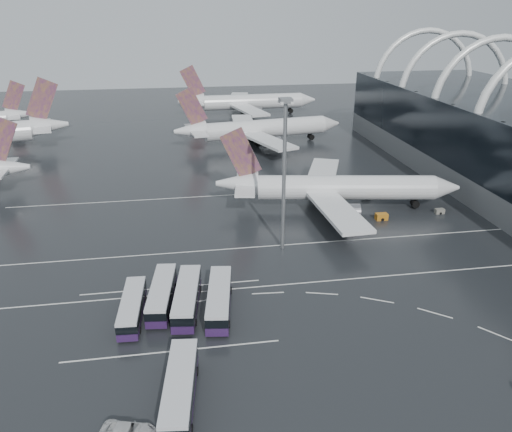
{
  "coord_description": "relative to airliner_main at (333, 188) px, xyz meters",
  "views": [
    {
      "loc": [
        -21.7,
        -69.45,
        41.17
      ],
      "look_at": [
        -8.77,
        10.19,
        7.0
      ],
      "focal_mm": 35.0,
      "sensor_mm": 36.0,
      "label": 1
    }
  ],
  "objects": [
    {
      "name": "ground",
      "position": [
        -11.28,
        -28.62,
        -4.5
      ],
      "size": [
        420.0,
        420.0,
        0.0
      ],
      "primitive_type": "plane",
      "color": "black",
      "rests_on": "ground"
    },
    {
      "name": "lane_marking_near",
      "position": [
        -11.28,
        -30.62,
        -4.49
      ],
      "size": [
        120.0,
        0.25,
        0.01
      ],
      "primitive_type": "cube",
      "color": "white",
      "rests_on": "ground"
    },
    {
      "name": "lane_marking_mid",
      "position": [
        -11.28,
        -16.62,
        -4.49
      ],
      "size": [
        120.0,
        0.25,
        0.01
      ],
      "primitive_type": "cube",
      "color": "white",
      "rests_on": "ground"
    },
    {
      "name": "lane_marking_far",
      "position": [
        -11.28,
        11.38,
        -4.49
      ],
      "size": [
        120.0,
        0.25,
        0.01
      ],
      "primitive_type": "cube",
      "color": "white",
      "rests_on": "ground"
    },
    {
      "name": "bus_bay_line_south",
      "position": [
        -35.28,
        -44.62,
        -4.49
      ],
      "size": [
        28.0,
        0.25,
        0.01
      ],
      "primitive_type": "cube",
      "color": "white",
      "rests_on": "ground"
    },
    {
      "name": "bus_bay_line_north",
      "position": [
        -35.28,
        -28.62,
        -4.49
      ],
      "size": [
        28.0,
        0.25,
        0.01
      ],
      "primitive_type": "cube",
      "color": "white",
      "rests_on": "ground"
    },
    {
      "name": "airliner_main",
      "position": [
        0.0,
        0.0,
        0.0
      ],
      "size": [
        52.95,
        45.91,
        17.95
      ],
      "rotation": [
        0.0,
        0.0,
        -0.16
      ],
      "color": "silver",
      "rests_on": "ground"
    },
    {
      "name": "airliner_gate_b",
      "position": [
        -7.52,
        56.2,
        0.29
      ],
      "size": [
        55.06,
        49.03,
        19.12
      ],
      "rotation": [
        0.0,
        0.0,
        0.15
      ],
      "color": "silver",
      "rests_on": "ground"
    },
    {
      "name": "airliner_gate_c",
      "position": [
        -4.57,
        103.1,
        0.51
      ],
      "size": [
        56.05,
        51.88,
        20.02
      ],
      "rotation": [
        0.0,
        0.0,
        0.02
      ],
      "color": "silver",
      "rests_on": "ground"
    },
    {
      "name": "bus_row_near_a",
      "position": [
        -40.72,
        -35.94,
        -2.81
      ],
      "size": [
        3.47,
        12.59,
        3.07
      ],
      "rotation": [
        0.0,
        0.0,
        1.52
      ],
      "color": "#271239",
      "rests_on": "ground"
    },
    {
      "name": "bus_row_near_b",
      "position": [
        -36.61,
        -33.31,
        -2.69
      ],
      "size": [
        4.53,
        13.59,
        3.28
      ],
      "rotation": [
        0.0,
        0.0,
        1.45
      ],
      "color": "#271239",
      "rests_on": "ground"
    },
    {
      "name": "bus_row_near_c",
      "position": [
        -32.95,
        -34.89,
        -2.62
      ],
      "size": [
        4.89,
        14.19,
        3.42
      ],
      "rotation": [
        0.0,
        0.0,
        1.44
      ],
      "color": "#271239",
      "rests_on": "ground"
    },
    {
      "name": "bus_row_near_d",
      "position": [
        -28.34,
        -36.06,
        -2.61
      ],
      "size": [
        5.07,
        14.26,
        3.44
      ],
      "rotation": [
        0.0,
        0.0,
        1.43
      ],
      "color": "#271239",
      "rests_on": "ground"
    },
    {
      "name": "bus_row_far_b",
      "position": [
        -34.37,
        -53.84,
        -2.61
      ],
      "size": [
        4.73,
        14.19,
        3.43
      ],
      "rotation": [
        0.0,
        0.0,
        1.45
      ],
      "color": "#271239",
      "rests_on": "ground"
    },
    {
      "name": "van_curve_a",
      "position": [
        -39.79,
        -58.08,
        -3.7
      ],
      "size": [
        6.26,
        4.1,
        1.6
      ],
      "primitive_type": "imported",
      "rotation": [
        0.0,
        0.0,
        1.3
      ],
      "color": "silver",
      "rests_on": "ground"
    },
    {
      "name": "floodlight_mast",
      "position": [
        -15.01,
        -17.7,
        12.65
      ],
      "size": [
        2.09,
        2.09,
        27.25
      ],
      "color": "gray",
      "rests_on": "ground"
    },
    {
      "name": "gse_cart_belly_a",
      "position": [
        8.05,
        -8.18,
        -3.82
      ],
      "size": [
        2.47,
        1.46,
        1.35
      ],
      "primitive_type": "cube",
      "color": "#B96E18",
      "rests_on": "ground"
    },
    {
      "name": "gse_cart_belly_b",
      "position": [
        9.29,
        4.01,
        -3.97
      ],
      "size": [
        1.93,
        1.14,
        1.05
      ],
      "primitive_type": "cube",
      "color": "slate",
      "rests_on": "ground"
    },
    {
      "name": "gse_cart_belly_c",
      "position": [
        0.4,
        -6.1,
        -3.95
      ],
      "size": [
        2.0,
        1.18,
        1.09
      ],
      "primitive_type": "cube",
      "color": "#B96E18",
      "rests_on": "ground"
    },
    {
      "name": "gse_cart_belly_d",
      "position": [
        21.67,
        -6.98,
        -3.98
      ],
      "size": [
        1.91,
        1.13,
        1.04
      ],
      "primitive_type": "cube",
      "color": "slate",
      "rests_on": "ground"
    },
    {
      "name": "gse_cart_belly_e",
      "position": [
        2.35,
        7.93,
        -3.96
      ],
      "size": [
        1.98,
        1.17,
        1.08
      ],
      "primitive_type": "cube",
      "color": "#B96E18",
      "rests_on": "ground"
    }
  ]
}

